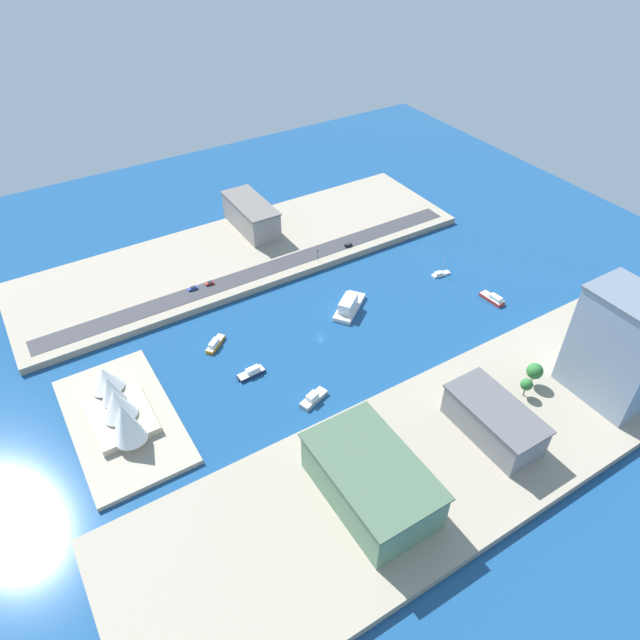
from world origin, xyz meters
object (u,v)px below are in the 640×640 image
object	(u,v)px
pickup_red	(210,283)
traffic_light_waterfront	(318,253)
terminal_long_green	(371,480)
tower_tall_glass	(620,348)
ferry_white_commuter	(349,305)
patrol_launch_navy	(251,373)
suv_black	(348,245)
water_taxi_orange	(215,343)
warehouse_low_gray	(494,420)
hatchback_blue	(193,288)
yacht_sleek_gray	(314,398)
tugboat_red	(493,298)
sailboat_small_white	(440,274)
opera_landmark	(118,406)
carpark_squat_concrete	(251,215)

from	to	relation	value
pickup_red	traffic_light_waterfront	distance (m)	57.69
terminal_long_green	tower_tall_glass	world-z (taller)	tower_tall_glass
ferry_white_commuter	traffic_light_waterfront	bearing A→B (deg)	-9.93
patrol_launch_navy	suv_black	xyz separation A→B (m)	(57.32, -87.17, 3.17)
water_taxi_orange	warehouse_low_gray	distance (m)	121.71
hatchback_blue	water_taxi_orange	bearing A→B (deg)	171.47
yacht_sleek_gray	traffic_light_waterfront	world-z (taller)	traffic_light_waterfront
water_taxi_orange	pickup_red	xyz separation A→B (m)	(39.42, -14.64, 3.12)
tugboat_red	terminal_long_green	distance (m)	130.53
hatchback_blue	yacht_sleek_gray	bearing A→B (deg)	-171.04
warehouse_low_gray	terminal_long_green	xyz separation A→B (m)	(1.69, 53.77, 1.53)
ferry_white_commuter	hatchback_blue	bearing A→B (deg)	49.65
ferry_white_commuter	traffic_light_waterfront	world-z (taller)	traffic_light_waterfront
water_taxi_orange	ferry_white_commuter	xyz separation A→B (m)	(-9.98, -64.46, 1.53)
sailboat_small_white	traffic_light_waterfront	xyz separation A→B (m)	(40.59, 49.54, 7.00)
ferry_white_commuter	suv_black	size ratio (longest dim) A/B	5.59
suv_black	yacht_sleek_gray	bearing A→B (deg)	139.03
tugboat_red	traffic_light_waterfront	xyz separation A→B (m)	(70.37, 56.84, 6.47)
sailboat_small_white	warehouse_low_gray	size ratio (longest dim) A/B	0.29
water_taxi_orange	opera_landmark	size ratio (longest dim) A/B	0.27
opera_landmark	tugboat_red	bearing A→B (deg)	-95.87
tugboat_red	hatchback_blue	distance (m)	146.35
opera_landmark	hatchback_blue	bearing A→B (deg)	-41.10
tugboat_red	opera_landmark	world-z (taller)	opera_landmark
tugboat_red	traffic_light_waterfront	distance (m)	90.69
carpark_squat_concrete	pickup_red	size ratio (longest dim) A/B	9.59
water_taxi_orange	sailboat_small_white	size ratio (longest dim) A/B	1.13
tower_tall_glass	hatchback_blue	xyz separation A→B (m)	(149.08, 113.07, -22.18)
yacht_sleek_gray	pickup_red	bearing A→B (deg)	3.55
traffic_light_waterfront	carpark_squat_concrete	bearing A→B (deg)	16.90
hatchback_blue	tower_tall_glass	bearing A→B (deg)	-142.82
tugboat_red	suv_black	distance (m)	81.49
traffic_light_waterfront	warehouse_low_gray	bearing A→B (deg)	177.75
tugboat_red	tower_tall_glass	xyz separation A→B (m)	(-68.76, 9.24, 25.23)
patrol_launch_navy	ferry_white_commuter	size ratio (longest dim) A/B	0.55
carpark_squat_concrete	traffic_light_waterfront	distance (m)	49.85
warehouse_low_gray	suv_black	distance (m)	136.98
sailboat_small_white	terminal_long_green	size ratio (longest dim) A/B	0.23
yacht_sleek_gray	opera_landmark	distance (m)	74.58
water_taxi_orange	yacht_sleek_gray	world-z (taller)	yacht_sleek_gray
ferry_white_commuter	carpark_squat_concrete	size ratio (longest dim) A/B	0.58
tugboat_red	opera_landmark	bearing A→B (deg)	84.13
carpark_squat_concrete	suv_black	world-z (taller)	carpark_squat_concrete
patrol_launch_navy	ferry_white_commuter	world-z (taller)	ferry_white_commuter
sailboat_small_white	tower_tall_glass	bearing A→B (deg)	178.88
carpark_squat_concrete	traffic_light_waterfront	world-z (taller)	carpark_squat_concrete
water_taxi_orange	tugboat_red	size ratio (longest dim) A/B	0.87
yacht_sleek_gray	pickup_red	world-z (taller)	pickup_red
warehouse_low_gray	sailboat_small_white	bearing A→B (deg)	-31.05
suv_black	carpark_squat_concrete	bearing A→B (deg)	38.56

